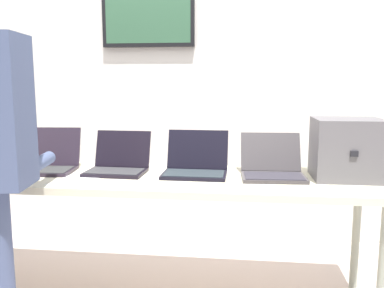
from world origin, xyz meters
TOP-DOWN VIEW (x-y plane):
  - back_wall at (-0.01, 1.13)m, footprint 8.00×0.11m
  - workbench at (0.00, 0.00)m, footprint 2.74×0.70m
  - equipment_box at (1.14, 0.06)m, footprint 0.37×0.33m
  - laptop_station_1 at (-0.68, 0.06)m, footprint 0.39×0.35m
  - laptop_station_2 at (-0.21, 0.07)m, footprint 0.36×0.33m
  - laptop_station_3 at (0.27, 0.07)m, footprint 0.38×0.34m
  - laptop_station_4 at (0.72, 0.06)m, footprint 0.37×0.37m
  - coffee_mug at (-0.75, -0.25)m, footprint 0.08×0.08m
  - paper_sheet at (-0.39, -0.17)m, footprint 0.25×0.33m

SIDE VIEW (x-z plane):
  - workbench at x=0.00m, z-range 0.34..1.13m
  - paper_sheet at x=-0.39m, z-range 0.79..0.79m
  - coffee_mug at x=-0.75m, z-range 0.79..0.88m
  - laptop_station_4 at x=0.72m, z-range 0.72..0.97m
  - laptop_station_2 at x=-0.21m, z-range 0.72..0.97m
  - laptop_station_3 at x=0.27m, z-range 0.72..0.97m
  - laptop_station_1 at x=-0.68m, z-range 0.72..0.98m
  - equipment_box at x=1.14m, z-range 0.79..1.14m
  - back_wall at x=-0.01m, z-range 0.01..2.73m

